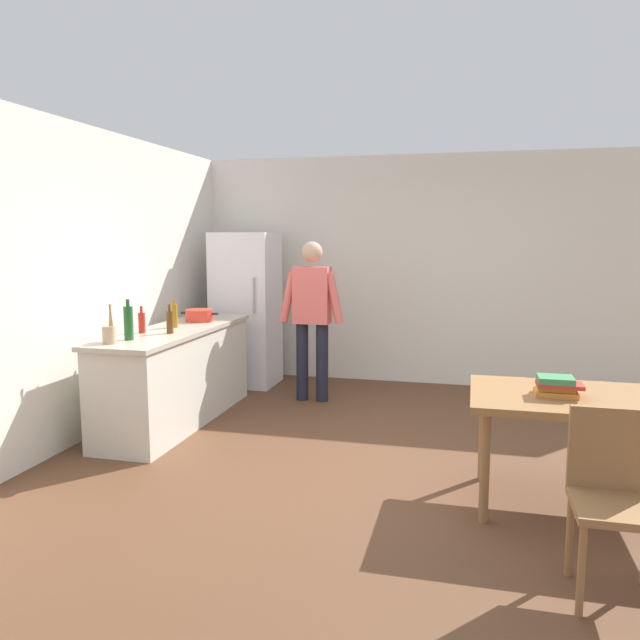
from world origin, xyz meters
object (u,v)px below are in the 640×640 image
object	(u,v)px
utensil_jar	(110,334)
bottle_oil_amber	(174,315)
cooking_pot	(199,315)
book_stack	(556,387)
bottle_wine_green	(128,323)
chair	(615,488)
refrigerator	(246,309)
bottle_beer_brown	(170,322)
person	(312,310)
bottle_sauce_red	(142,322)
dining_table	(583,408)

from	to	relation	value
utensil_jar	bottle_oil_amber	distance (m)	0.94
cooking_pot	book_stack	size ratio (longest dim) A/B	1.40
utensil_jar	bottle_wine_green	world-z (taller)	bottle_wine_green
chair	refrigerator	bearing A→B (deg)	141.05
bottle_beer_brown	bottle_oil_amber	distance (m)	0.37
utensil_jar	bottle_wine_green	bearing A→B (deg)	75.56
utensil_jar	bottle_oil_amber	world-z (taller)	utensil_jar
person	chair	bearing A→B (deg)	-52.97
cooking_pot	person	bearing A→B (deg)	27.67
bottle_sauce_red	person	bearing A→B (deg)	48.51
book_stack	person	bearing A→B (deg)	134.73
person	dining_table	size ratio (longest dim) A/B	1.21
bottle_wine_green	cooking_pot	bearing A→B (deg)	86.01
book_stack	chair	bearing A→B (deg)	-79.31
dining_table	chair	size ratio (longest dim) A/B	1.54
chair	bottle_beer_brown	distance (m)	3.78
dining_table	bottle_oil_amber	world-z (taller)	bottle_oil_amber
refrigerator	person	size ratio (longest dim) A/B	1.06
refrigerator	dining_table	bearing A→B (deg)	-39.29
chair	book_stack	size ratio (longest dim) A/B	3.18
dining_table	book_stack	size ratio (longest dim) A/B	4.89
utensil_jar	bottle_wine_green	xyz separation A→B (m)	(0.05, 0.20, 0.07)
dining_table	utensil_jar	distance (m)	3.54
utensil_jar	bottle_beer_brown	xyz separation A→B (m)	(0.22, 0.60, 0.03)
utensil_jar	dining_table	bearing A→B (deg)	-3.51
utensil_jar	cooking_pot	bearing A→B (deg)	84.47
bottle_wine_green	bottle_beer_brown	world-z (taller)	bottle_wine_green
bottle_oil_amber	book_stack	bearing A→B (deg)	-20.28
bottle_wine_green	bottle_sauce_red	size ratio (longest dim) A/B	1.42
bottle_beer_brown	book_stack	xyz separation A→B (m)	(3.13, -0.86, -0.19)
utensil_jar	book_stack	bearing A→B (deg)	-4.55
person	cooking_pot	size ratio (longest dim) A/B	4.25
bottle_sauce_red	utensil_jar	bearing A→B (deg)	-86.19
utensil_jar	refrigerator	bearing A→B (deg)	84.89
bottle_beer_brown	bottle_sauce_red	xyz separation A→B (m)	(-0.26, -0.03, -0.01)
refrigerator	cooking_pot	world-z (taller)	refrigerator
bottle_beer_brown	utensil_jar	bearing A→B (deg)	-110.10
chair	bottle_wine_green	distance (m)	3.77
person	bottle_sauce_red	distance (m)	1.83
refrigerator	bottle_sauce_red	distance (m)	1.94
cooking_pot	bottle_oil_amber	bearing A→B (deg)	-95.93
utensil_jar	bottle_wine_green	distance (m)	0.22
refrigerator	utensil_jar	xyz separation A→B (m)	(-0.22, -2.48, 0.08)
chair	book_stack	xyz separation A→B (m)	(-0.17, 0.92, 0.28)
refrigerator	bottle_sauce_red	size ratio (longest dim) A/B	7.50
chair	bottle_oil_amber	xyz separation A→B (m)	(-3.43, 2.12, 0.48)
bottle_sauce_red	chair	bearing A→B (deg)	-26.14
person	bottle_beer_brown	distance (m)	1.64
chair	cooking_pot	distance (m)	4.27
dining_table	bottle_sauce_red	xyz separation A→B (m)	(-3.56, 0.78, 0.32)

